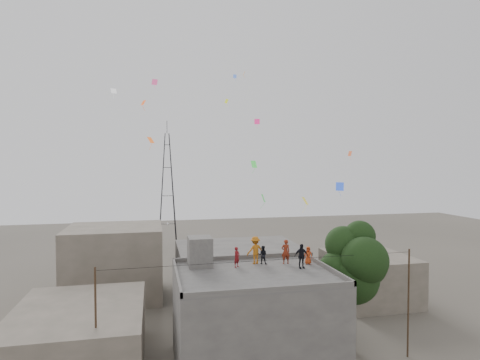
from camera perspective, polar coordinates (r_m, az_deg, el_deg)
The scene contains 17 objects.
main_building at distance 27.37m, azimuth 2.05°, elevation -19.27°, with size 10.00×8.00×6.10m.
parapet at distance 26.37m, azimuth 2.06°, elevation -12.79°, with size 10.00×8.00×0.30m.
stair_head_box at distance 28.08m, azimuth -5.73°, elevation -10.08°, with size 1.60×1.80×2.00m, color #4F4C4A.
neighbor_west at distance 29.24m, azimuth -21.93°, elevation -20.20°, with size 8.00×10.00×4.00m, color #5E574A.
neighbor_north at distance 40.94m, azimuth -0.18°, elevation -12.75°, with size 12.00×9.00×5.00m, color #4F4C4A.
neighbor_northwest at distance 41.93m, azimuth -17.36°, elevation -11.09°, with size 9.00×8.00×7.00m, color #5E574A.
neighbor_east at distance 41.65m, azimuth 17.87°, elevation -13.03°, with size 7.00×8.00×4.40m, color #5E574A.
tree at distance 29.58m, azimuth 16.00°, elevation -11.50°, with size 4.90×4.60×9.10m.
utility_line at distance 26.09m, azimuth 3.90°, elevation -18.55°, with size 20.12×0.62×7.40m.
transmission_tower at distance 64.83m, azimuth -10.29°, elevation -1.37°, with size 2.97×2.97×20.01m.
person_red_adult at distance 28.73m, azimuth 6.50°, elevation -10.09°, with size 0.62×0.41×1.71m, color maroon.
person_orange_child at distance 28.95m, azimuth 9.66°, elevation -10.51°, with size 0.60×0.39×1.23m, color #C23F16.
person_dark_child at distance 28.62m, azimuth 3.25°, elevation -10.57°, with size 0.62×0.48×1.28m, color black.
person_dark_adult at distance 27.68m, azimuth 8.71°, elevation -10.64°, with size 0.97×0.40×1.65m, color black.
person_orange_adult at distance 28.60m, azimuth 2.19°, elevation -9.93°, with size 1.24×0.71×1.92m, color #B66314.
person_red_child at distance 27.69m, azimuth -0.45°, elevation -10.91°, with size 0.50×0.33×1.37m, color maroon.
kites at distance 31.19m, azimuth 1.39°, elevation 5.29°, with size 21.20×16.50×12.22m.
Camera 1 is at (-6.37, -24.66, 13.07)m, focal length 30.00 mm.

